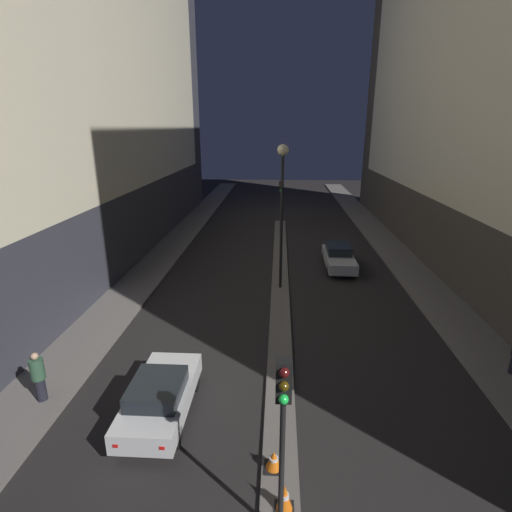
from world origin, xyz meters
TOP-DOWN VIEW (x-y plane):
  - building_left at (-12.56, 22.25)m, footprint 6.01×44.49m
  - building_right at (12.56, 22.25)m, footprint 6.01×44.49m
  - median_strip at (0.00, 17.49)m, footprint 0.99×32.98m
  - traffic_light_near at (0.00, 2.60)m, footprint 0.32×0.42m
  - traffic_light_mid at (0.00, 29.04)m, footprint 0.32×0.42m
  - street_lamp at (0.00, 17.06)m, footprint 0.58×0.58m
  - traffic_cone_near at (0.10, 3.19)m, footprint 0.47×0.47m
  - traffic_cone_far at (-0.17, 4.39)m, footprint 0.52×0.52m
  - car_left_lane at (-3.78, 6.34)m, footprint 1.81×4.20m
  - car_right_lane at (3.78, 20.79)m, footprint 1.73×4.57m
  - pedestrian_on_left_sidewalk at (-7.92, 6.74)m, footprint 0.44×0.44m

SIDE VIEW (x-z plane):
  - median_strip at x=0.00m, z-range 0.00..0.11m
  - traffic_cone_far at x=-0.17m, z-range 0.10..0.64m
  - traffic_cone_near at x=0.10m, z-range 0.10..0.83m
  - car_left_lane at x=-3.78m, z-range 0.02..1.47m
  - car_right_lane at x=3.78m, z-range 0.01..1.51m
  - pedestrian_on_left_sidewalk at x=-7.92m, z-range 0.16..1.92m
  - traffic_light_near at x=0.00m, z-range 1.15..5.60m
  - traffic_light_mid at x=0.00m, z-range 1.15..5.60m
  - street_lamp at x=0.00m, z-range 1.85..9.70m
  - building_right at x=12.56m, z-range 0.01..26.10m
  - building_left at x=-12.56m, z-range 0.01..28.65m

